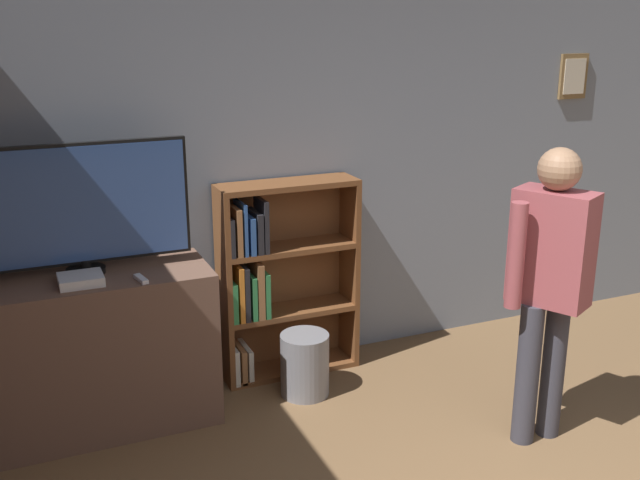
% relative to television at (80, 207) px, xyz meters
% --- Properties ---
extents(wall_back, '(6.65, 0.09, 2.70)m').
position_rel_television_xyz_m(wall_back, '(1.60, 0.35, 0.02)').
color(wall_back, gray).
rests_on(wall_back, ground_plane).
extents(tv_ledge, '(1.36, 0.57, 0.94)m').
position_rel_television_xyz_m(tv_ledge, '(0.00, -0.06, -0.86)').
color(tv_ledge, brown).
rests_on(tv_ledge, ground_plane).
extents(television, '(1.21, 0.22, 0.74)m').
position_rel_television_xyz_m(television, '(0.00, 0.00, 0.00)').
color(television, black).
rests_on(television, tv_ledge).
extents(game_console, '(0.23, 0.20, 0.05)m').
position_rel_television_xyz_m(game_console, '(-0.05, -0.18, -0.36)').
color(game_console, white).
rests_on(game_console, tv_ledge).
extents(remote_loose, '(0.06, 0.14, 0.02)m').
position_rel_television_xyz_m(remote_loose, '(0.26, -0.25, -0.38)').
color(remote_loose, white).
rests_on(remote_loose, tv_ledge).
extents(bookshelf, '(0.92, 0.28, 1.32)m').
position_rel_television_xyz_m(bookshelf, '(1.20, 0.18, -0.66)').
color(bookshelf, brown).
rests_on(bookshelf, ground_plane).
extents(person, '(0.56, 0.47, 1.69)m').
position_rel_television_xyz_m(person, '(2.29, -1.19, -0.32)').
color(person, '#383842').
rests_on(person, ground_plane).
extents(waste_bin, '(0.31, 0.31, 0.41)m').
position_rel_television_xyz_m(waste_bin, '(1.26, -0.19, -1.12)').
color(waste_bin, gray).
rests_on(waste_bin, ground_plane).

